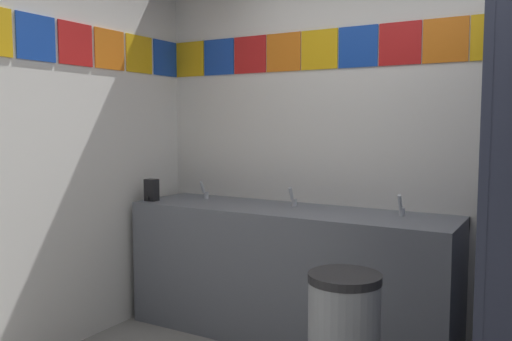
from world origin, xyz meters
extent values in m
cube|color=white|center=(0.00, 1.51, 1.44)|extent=(3.89, 0.08, 2.88)
cube|color=yellow|center=(-1.80, 1.46, 1.95)|extent=(0.27, 0.01, 0.27)
cube|color=#1947B7|center=(-1.53, 1.46, 1.95)|extent=(0.27, 0.01, 0.27)
cube|color=red|center=(-1.25, 1.46, 1.95)|extent=(0.27, 0.01, 0.27)
cube|color=orange|center=(-0.97, 1.46, 1.95)|extent=(0.27, 0.01, 0.27)
cube|color=yellow|center=(-0.69, 1.46, 1.95)|extent=(0.27, 0.01, 0.27)
cube|color=#1947B7|center=(-0.42, 1.46, 1.95)|extent=(0.27, 0.01, 0.27)
cube|color=red|center=(-0.14, 1.46, 1.95)|extent=(0.27, 0.01, 0.27)
cube|color=orange|center=(0.14, 1.46, 1.95)|extent=(0.27, 0.01, 0.27)
cube|color=yellow|center=(0.42, 1.46, 1.95)|extent=(0.27, 0.01, 0.27)
cube|color=white|center=(-1.98, 0.00, 1.44)|extent=(0.08, 2.94, 2.88)
cube|color=#1947B7|center=(-1.94, 0.15, 1.95)|extent=(0.01, 0.27, 0.27)
cube|color=red|center=(-1.94, 0.44, 1.95)|extent=(0.01, 0.27, 0.27)
cube|color=orange|center=(-1.94, 0.74, 1.95)|extent=(0.01, 0.27, 0.27)
cube|color=yellow|center=(-1.94, 1.03, 1.95)|extent=(0.01, 0.27, 0.27)
cube|color=#1947B7|center=(-1.94, 1.32, 1.95)|extent=(0.01, 0.27, 0.27)
cube|color=slate|center=(-0.79, 1.17, 0.44)|extent=(2.21, 0.59, 0.88)
cube|color=slate|center=(-0.79, 1.46, 0.84)|extent=(2.21, 0.03, 0.08)
cylinder|color=#EEECCE|center=(-1.53, 1.14, 0.83)|extent=(0.34, 0.34, 0.10)
cylinder|color=#EEECCE|center=(-0.79, 1.14, 0.83)|extent=(0.34, 0.34, 0.10)
cylinder|color=#EEECCE|center=(-0.05, 1.14, 0.83)|extent=(0.34, 0.34, 0.10)
cylinder|color=silver|center=(-1.53, 1.28, 0.91)|extent=(0.04, 0.04, 0.05)
cylinder|color=silver|center=(-1.53, 1.23, 0.98)|extent=(0.02, 0.06, 0.09)
cylinder|color=silver|center=(-0.79, 1.28, 0.91)|extent=(0.04, 0.04, 0.05)
cylinder|color=silver|center=(-0.79, 1.23, 0.98)|extent=(0.02, 0.06, 0.09)
cylinder|color=silver|center=(-0.05, 1.28, 0.91)|extent=(0.04, 0.04, 0.05)
cylinder|color=silver|center=(-0.05, 1.23, 0.98)|extent=(0.02, 0.06, 0.09)
cube|color=black|center=(-1.81, 1.00, 0.96)|extent=(0.09, 0.07, 0.16)
cylinder|color=black|center=(-1.81, 0.95, 0.90)|extent=(0.02, 0.02, 0.03)
cube|color=#33384C|center=(0.54, 0.80, 1.12)|extent=(0.04, 1.34, 2.24)
cylinder|color=silver|center=(0.56, 0.16, 1.23)|extent=(0.02, 0.02, 0.10)
cylinder|color=#262628|center=(-0.07, 0.34, 0.73)|extent=(0.35, 0.35, 0.04)
camera|label=1|loc=(0.79, -1.96, 1.45)|focal=37.26mm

